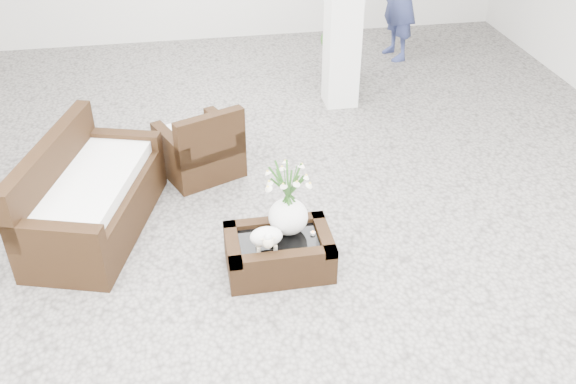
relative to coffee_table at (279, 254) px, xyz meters
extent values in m
plane|color=gray|center=(0.12, 0.35, -0.16)|extent=(11.00, 11.00, 0.00)
cube|color=#34200F|center=(0.00, 0.00, 0.00)|extent=(0.90, 0.60, 0.31)
ellipsoid|color=white|center=(-0.12, -0.10, 0.26)|extent=(0.28, 0.23, 0.21)
cylinder|color=white|center=(0.30, 0.02, 0.17)|extent=(0.04, 0.04, 0.03)
cube|color=#34200F|center=(-0.58, 1.73, 0.24)|extent=(0.98, 0.96, 0.80)
cube|color=#34200F|center=(-1.59, 0.86, 0.30)|extent=(1.29, 1.88, 0.91)
camera|label=1|loc=(-0.66, -4.18, 3.47)|focal=39.34mm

